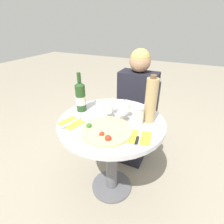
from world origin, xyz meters
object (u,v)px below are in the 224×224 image
object	(u,v)px
seated_diner	(135,111)
dining_table	(112,137)
chair_behind_diner	(138,117)
tall_carafe	(151,100)
wine_bottle	(81,97)
pizza_large	(106,131)

from	to	relation	value
seated_diner	dining_table	bearing A→B (deg)	89.92
chair_behind_diner	dining_table	bearing A→B (deg)	89.94
chair_behind_diner	tall_carafe	bearing A→B (deg)	113.02
tall_carafe	wine_bottle	bearing A→B (deg)	-172.73
wine_bottle	tall_carafe	bearing A→B (deg)	7.27
chair_behind_diner	pizza_large	bearing A→B (deg)	92.23
wine_bottle	tall_carafe	distance (m)	0.56
seated_diner	tall_carafe	distance (m)	0.65
chair_behind_diner	wine_bottle	xyz separation A→B (m)	(-0.30, -0.68, 0.46)
dining_table	pizza_large	distance (m)	0.24
dining_table	pizza_large	size ratio (longest dim) A/B	2.30
seated_diner	wine_bottle	distance (m)	0.70
pizza_large	wine_bottle	distance (m)	0.40
chair_behind_diner	tall_carafe	world-z (taller)	tall_carafe
dining_table	tall_carafe	world-z (taller)	tall_carafe
seated_diner	pizza_large	distance (m)	0.77
pizza_large	wine_bottle	size ratio (longest dim) A/B	1.10
seated_diner	pizza_large	size ratio (longest dim) A/B	3.34
chair_behind_diner	seated_diner	world-z (taller)	seated_diner
dining_table	tall_carafe	size ratio (longest dim) A/B	2.30
chair_behind_diner	seated_diner	distance (m)	0.19
pizza_large	chair_behind_diner	bearing A→B (deg)	92.23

